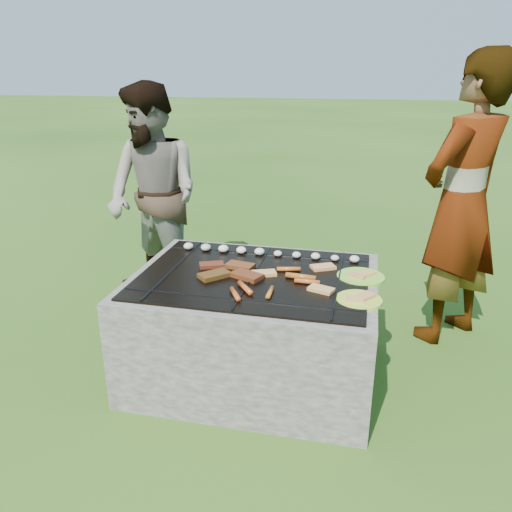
{
  "coord_description": "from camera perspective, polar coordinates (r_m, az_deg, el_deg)",
  "views": [
    {
      "loc": [
        0.56,
        -2.41,
        1.64
      ],
      "look_at": [
        0.0,
        0.05,
        0.7
      ],
      "focal_mm": 35.0,
      "sensor_mm": 36.0,
      "label": 1
    }
  ],
  "objects": [
    {
      "name": "sausages",
      "position": [
        2.55,
        2.34,
        -3.06
      ],
      "size": [
        0.43,
        0.47,
        0.03
      ],
      "color": "orange",
      "rests_on": "fire_pit"
    },
    {
      "name": "plate_near",
      "position": [
        2.45,
        11.71,
        -4.9
      ],
      "size": [
        0.25,
        0.25,
        0.03
      ],
      "color": "#FFFD3C",
      "rests_on": "fire_pit"
    },
    {
      "name": "fire_pit",
      "position": [
        2.82,
        -0.23,
        -8.33
      ],
      "size": [
        1.3,
        1.0,
        0.62
      ],
      "color": "#9E988C",
      "rests_on": "ground"
    },
    {
      "name": "bystander",
      "position": [
        3.68,
        -11.6,
        6.67
      ],
      "size": [
        0.95,
        0.87,
        1.58
      ],
      "primitive_type": "imported",
      "rotation": [
        0.0,
        0.0,
        -0.44
      ],
      "color": "#A6968B",
      "rests_on": "ground"
    },
    {
      "name": "bread_on_grate",
      "position": [
        2.65,
        5.27,
        -2.24
      ],
      "size": [
        0.46,
        0.42,
        0.02
      ],
      "color": "tan",
      "rests_on": "fire_pit"
    },
    {
      "name": "mushrooms",
      "position": [
        2.96,
        0.43,
        0.5
      ],
      "size": [
        1.06,
        0.06,
        0.04
      ],
      "color": "beige",
      "rests_on": "fire_pit"
    },
    {
      "name": "pork_slabs",
      "position": [
        2.7,
        -2.99,
        -1.74
      ],
      "size": [
        0.4,
        0.31,
        0.02
      ],
      "color": "maroon",
      "rests_on": "fire_pit"
    },
    {
      "name": "cook",
      "position": [
        3.27,
        22.49,
        5.51
      ],
      "size": [
        0.75,
        0.76,
        1.77
      ],
      "primitive_type": "imported",
      "rotation": [
        0.0,
        0.0,
        3.97
      ],
      "color": "gray",
      "rests_on": "ground"
    },
    {
      "name": "lawn",
      "position": [
        2.97,
        -0.22,
        -13.11
      ],
      "size": [
        60.0,
        60.0,
        0.0
      ],
      "primitive_type": "plane",
      "color": "#254A12",
      "rests_on": "ground"
    },
    {
      "name": "plate_far",
      "position": [
        2.71,
        11.88,
        -2.34
      ],
      "size": [
        0.29,
        0.29,
        0.03
      ],
      "color": "#C7F039",
      "rests_on": "fire_pit"
    }
  ]
}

